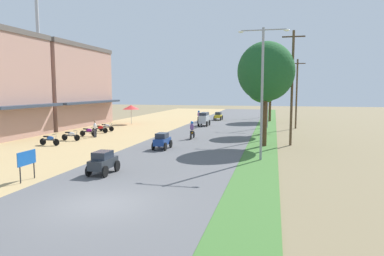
{
  "coord_description": "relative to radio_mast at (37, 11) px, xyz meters",
  "views": [
    {
      "loc": [
        6.56,
        -12.04,
        4.56
      ],
      "look_at": [
        -0.14,
        16.25,
        1.37
      ],
      "focal_mm": 32.4,
      "sensor_mm": 36.0,
      "label": 1
    }
  ],
  "objects": [
    {
      "name": "motorbike_ahead_second",
      "position": [
        23.81,
        -10.67,
        -14.24
      ],
      "size": [
        0.54,
        1.8,
        1.66
      ],
      "color": "black",
      "rests_on": "road_strip"
    },
    {
      "name": "shophouse_mid",
      "position": [
        4.54,
        -2.4,
        -10.04
      ],
      "size": [
        9.39,
        13.16,
        10.1
      ],
      "color": "tan",
      "rests_on": "ground"
    },
    {
      "name": "radio_mast",
      "position": [
        0.0,
        0.0,
        0.0
      ],
      "size": [
        1.1,
        1.1,
        23.92
      ],
      "color": "#B2B2B7",
      "rests_on": "ground"
    },
    {
      "name": "utility_pole_far",
      "position": [
        33.64,
        1.26,
        -10.83
      ],
      "size": [
        1.8,
        0.2,
        8.15
      ],
      "color": "brown",
      "rests_on": "ground"
    },
    {
      "name": "parked_motorbike_third",
      "position": [
        13.46,
        -14.09,
        -14.54
      ],
      "size": [
        1.8,
        0.54,
        0.94
      ],
      "color": "black",
      "rests_on": "dirt_shoulder"
    },
    {
      "name": "street_signboard",
      "position": [
        19.21,
        -26.93,
        -13.99
      ],
      "size": [
        0.06,
        1.3,
        1.5
      ],
      "color": "#262628",
      "rests_on": "dirt_shoulder"
    },
    {
      "name": "car_hatchback_charcoal",
      "position": [
        22.23,
        -24.81,
        -14.35
      ],
      "size": [
        1.04,
        2.0,
        1.23
      ],
      "color": "#282D33",
      "rests_on": "road_strip"
    },
    {
      "name": "car_hatchback_blue",
      "position": [
        22.84,
        -16.55,
        -14.35
      ],
      "size": [
        1.04,
        2.0,
        1.23
      ],
      "color": "navy",
      "rests_on": "road_strip"
    },
    {
      "name": "streetlamp_farthest",
      "position": [
        30.32,
        17.99,
        -10.53
      ],
      "size": [
        3.16,
        0.2,
        7.81
      ],
      "color": "gray",
      "rests_on": "median_strip"
    },
    {
      "name": "vendor_umbrella",
      "position": [
        12.69,
        1.21,
        -12.79
      ],
      "size": [
        2.2,
        2.2,
        2.52
      ],
      "color": "#99999E",
      "rests_on": "dirt_shoulder"
    },
    {
      "name": "utility_pole_near",
      "position": [
        32.48,
        -11.97,
        -10.24
      ],
      "size": [
        1.8,
        0.2,
        9.33
      ],
      "color": "brown",
      "rests_on": "ground"
    },
    {
      "name": "ground_plane",
      "position": [
        24.52,
        -29.42,
        -15.09
      ],
      "size": [
        180.0,
        180.0,
        0.0
      ],
      "primitive_type": "plane",
      "color": "#7A6B4C"
    },
    {
      "name": "median_strip",
      "position": [
        30.22,
        -29.42,
        -15.06
      ],
      "size": [
        2.4,
        140.0,
        0.06
      ],
      "primitive_type": "cube",
      "color": "#3D6B2D",
      "rests_on": "ground"
    },
    {
      "name": "streetlamp_far",
      "position": [
        30.32,
        1.05,
        -10.69
      ],
      "size": [
        3.16,
        0.2,
        7.52
      ],
      "color": "gray",
      "rests_on": "median_strip"
    },
    {
      "name": "median_tree_second",
      "position": [
        30.02,
        -5.65,
        -10.02
      ],
      "size": [
        3.62,
        3.62,
        6.9
      ],
      "color": "#4C351E",
      "rests_on": "median_strip"
    },
    {
      "name": "motorbike_ahead_third",
      "position": [
        20.95,
        5.45,
        -14.24
      ],
      "size": [
        0.54,
        1.8,
        1.66
      ],
      "color": "black",
      "rests_on": "road_strip"
    },
    {
      "name": "car_van_silver",
      "position": [
        22.56,
        1.11,
        -14.07
      ],
      "size": [
        1.19,
        2.41,
        1.67
      ],
      "color": "#B7BCC1",
      "rests_on": "road_strip"
    },
    {
      "name": "parked_motorbike_sixth",
      "position": [
        13.17,
        -6.77,
        -14.54
      ],
      "size": [
        1.8,
        0.54,
        0.94
      ],
      "color": "black",
      "rests_on": "dirt_shoulder"
    },
    {
      "name": "median_tree_nearest",
      "position": [
        30.39,
        -13.1,
        -9.09
      ],
      "size": [
        4.5,
        4.5,
        8.33
      ],
      "color": "#4C351E",
      "rests_on": "median_strip"
    },
    {
      "name": "car_sedan_yellow",
      "position": [
        22.97,
        9.97,
        -14.35
      ],
      "size": [
        1.1,
        2.26,
        1.19
      ],
      "color": "gold",
      "rests_on": "road_strip"
    },
    {
      "name": "parked_motorbike_fourth",
      "position": [
        13.5,
        -11.15,
        -14.54
      ],
      "size": [
        1.8,
        0.54,
        0.94
      ],
      "color": "black",
      "rests_on": "dirt_shoulder"
    },
    {
      "name": "pedestrian_on_shoulder",
      "position": [
        14.51,
        -11.68,
        -14.13
      ],
      "size": [
        0.31,
        0.4,
        1.62
      ],
      "color": "#33333D",
      "rests_on": "dirt_shoulder"
    },
    {
      "name": "road_strip",
      "position": [
        24.52,
        -29.42,
        -15.05
      ],
      "size": [
        9.0,
        140.0,
        0.08
      ],
      "primitive_type": "cube",
      "color": "#565659",
      "rests_on": "ground"
    },
    {
      "name": "median_tree_third",
      "position": [
        30.52,
        9.96,
        -9.3
      ],
      "size": [
        4.69,
        4.69,
        8.45
      ],
      "color": "#4C351E",
      "rests_on": "median_strip"
    },
    {
      "name": "parked_motorbike_second",
      "position": [
        13.31,
        -16.91,
        -14.54
      ],
      "size": [
        1.8,
        0.54,
        0.94
      ],
      "color": "black",
      "rests_on": "dirt_shoulder"
    },
    {
      "name": "streetlamp_near",
      "position": [
        30.32,
        -18.92,
        -10.24
      ],
      "size": [
        3.16,
        0.2,
        8.38
      ],
      "color": "gray",
      "rests_on": "median_strip"
    },
    {
      "name": "streetlamp_mid",
      "position": [
        30.32,
        -9.73,
        -10.84
      ],
      "size": [
        3.16,
        0.2,
        7.22
      ],
      "color": "gray",
      "rests_on": "median_strip"
    },
    {
      "name": "parked_motorbike_fifth",
      "position": [
        13.29,
        -8.43,
        -14.54
      ],
      "size": [
        1.8,
        0.54,
        0.94
      ],
      "color": "black",
      "rests_on": "dirt_shoulder"
    }
  ]
}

